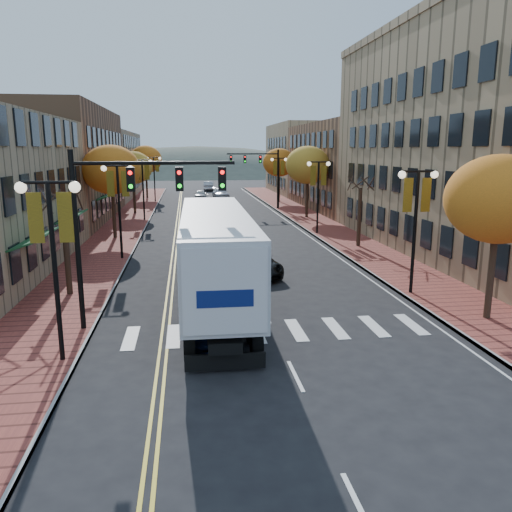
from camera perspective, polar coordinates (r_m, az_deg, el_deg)
name	(u,v)px	position (r m, az deg, el deg)	size (l,w,h in m)	color
ground	(283,351)	(18.01, 3.16, -10.80)	(200.00, 200.00, 0.00)	black
sidewalk_left	(127,223)	(49.60, -14.48, 3.67)	(4.00, 85.00, 0.15)	brown
sidewalk_right	(310,219)	(50.76, 6.19, 4.17)	(4.00, 85.00, 0.15)	brown
building_left_mid	(45,165)	(54.08, -22.93, 9.56)	(12.00, 24.00, 11.00)	brown
building_left_far	(92,165)	(78.53, -18.22, 9.85)	(12.00, 26.00, 9.50)	#9E8966
building_right_near	(506,142)	(38.91, 26.68, 11.57)	(15.00, 28.00, 15.00)	#997F5B
building_right_mid	(369,166)	(62.23, 12.79, 9.95)	(15.00, 24.00, 10.00)	brown
building_right_far	(321,159)	(83.18, 7.44, 10.95)	(15.00, 20.00, 11.00)	#9E8966
tree_left_a	(67,251)	(25.40, -20.83, 0.51)	(0.28, 0.28, 4.20)	#382619
tree_left_b	(111,170)	(40.72, -16.21, 9.43)	(4.48, 4.48, 7.21)	#382619
tree_left_c	(133,168)	(56.61, -13.90, 9.77)	(4.16, 4.16, 6.69)	#382619
tree_left_d	(146,159)	(74.52, -12.51, 10.73)	(4.61, 4.61, 7.42)	#382619
tree_right_a	(498,200)	(22.07, 25.97, 5.82)	(4.16, 4.16, 6.69)	#382619
tree_right_b	(359,217)	(36.70, 11.72, 4.40)	(0.28, 0.28, 4.20)	#382619
tree_right_c	(308,165)	(51.77, 5.92, 10.30)	(4.48, 4.48, 7.21)	#382619
tree_right_d	(279,163)	(67.42, 2.66, 10.62)	(4.35, 4.35, 7.00)	#382619
lamp_left_a	(52,237)	(17.05, -22.27, 2.05)	(1.96, 0.36, 6.05)	black
lamp_left_b	(118,193)	(32.67, -15.45, 6.90)	(1.96, 0.36, 6.05)	black
lamp_left_c	(143,178)	(50.53, -12.83, 8.72)	(1.96, 0.36, 6.05)	black
lamp_left_d	(154,170)	(68.47, -11.58, 9.58)	(1.96, 0.36, 6.05)	black
lamp_right_a	(416,208)	(24.87, 17.83, 5.26)	(1.96, 0.36, 6.05)	black
lamp_right_b	(318,183)	(41.77, 7.13, 8.28)	(1.96, 0.36, 6.05)	black
lamp_right_c	(279,173)	(59.32, 2.62, 9.46)	(1.96, 0.36, 6.05)	black
traffic_mast_near	(127,206)	(19.52, -14.49, 5.60)	(6.10, 0.35, 7.00)	black
traffic_mast_far	(262,168)	(58.96, 0.66, 10.06)	(6.10, 0.34, 7.00)	black
semi_truck	(214,247)	(23.35, -4.82, 1.00)	(3.01, 17.32, 4.32)	black
navy_sedan	(216,320)	(19.00, -4.58, -7.33)	(1.47, 4.22, 1.39)	black
black_suv	(255,263)	(28.25, -0.07, -0.83)	(2.28, 4.94, 1.37)	black
car_far_white	(200,195)	(72.64, -6.37, 7.00)	(1.55, 3.85, 1.31)	silver
car_far_silver	(221,193)	(73.98, -4.07, 7.17)	(1.98, 4.88, 1.41)	#ADADB5
car_far_oncoming	(209,186)	(87.66, -5.44, 7.97)	(1.69, 4.84, 1.59)	#AAAAB2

